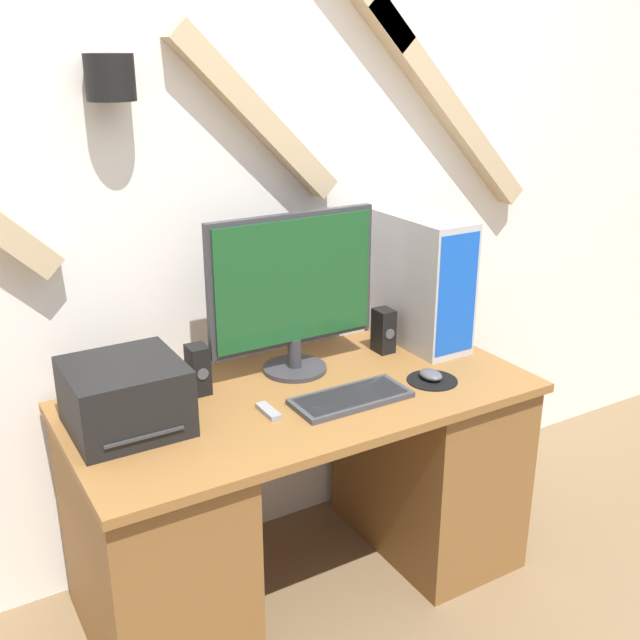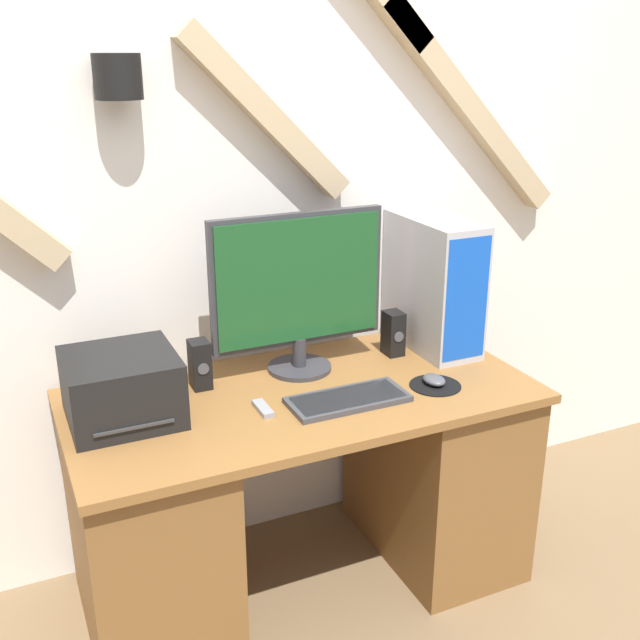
{
  "view_description": "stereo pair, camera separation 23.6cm",
  "coord_description": "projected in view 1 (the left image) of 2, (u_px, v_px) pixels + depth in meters",
  "views": [
    {
      "loc": [
        -1.07,
        -1.54,
        1.8
      ],
      "look_at": [
        0.06,
        0.36,
        0.99
      ],
      "focal_mm": 42.0,
      "sensor_mm": 36.0,
      "label": 1
    },
    {
      "loc": [
        -0.86,
        -1.65,
        1.8
      ],
      "look_at": [
        0.06,
        0.36,
        0.99
      ],
      "focal_mm": 42.0,
      "sensor_mm": 36.0,
      "label": 2
    }
  ],
  "objects": [
    {
      "name": "computer_tower",
      "position": [
        420.0,
        280.0,
        2.76
      ],
      "size": [
        0.19,
        0.42,
        0.48
      ],
      "color": "#B2B2B7",
      "rests_on": "desk"
    },
    {
      "name": "speaker_right",
      "position": [
        384.0,
        331.0,
        2.72
      ],
      "size": [
        0.06,
        0.08,
        0.16
      ],
      "color": "black",
      "rests_on": "desk"
    },
    {
      "name": "remote_control",
      "position": [
        268.0,
        411.0,
        2.27
      ],
      "size": [
        0.04,
        0.11,
        0.02
      ],
      "color": "gray",
      "rests_on": "desk"
    },
    {
      "name": "speaker_left",
      "position": [
        198.0,
        370.0,
        2.39
      ],
      "size": [
        0.06,
        0.08,
        0.16
      ],
      "color": "black",
      "rests_on": "desk"
    },
    {
      "name": "monitor",
      "position": [
        293.0,
        288.0,
        2.48
      ],
      "size": [
        0.61,
        0.22,
        0.55
      ],
      "color": "#333338",
      "rests_on": "desk"
    },
    {
      "name": "printer",
      "position": [
        125.0,
        397.0,
        2.16
      ],
      "size": [
        0.32,
        0.33,
        0.2
      ],
      "color": "black",
      "rests_on": "desk"
    },
    {
      "name": "keyboard",
      "position": [
        351.0,
        398.0,
        2.36
      ],
      "size": [
        0.38,
        0.17,
        0.02
      ],
      "color": "#3D3D42",
      "rests_on": "desk"
    },
    {
      "name": "desk",
      "position": [
        304.0,
        489.0,
        2.54
      ],
      "size": [
        1.5,
        0.73,
        0.75
      ],
      "color": "brown",
      "rests_on": "ground_plane"
    },
    {
      "name": "wall_back",
      "position": [
        242.0,
        184.0,
        2.54
      ],
      "size": [
        6.4,
        0.19,
        2.7
      ],
      "color": "white",
      "rests_on": "ground_plane"
    },
    {
      "name": "mouse",
      "position": [
        431.0,
        375.0,
        2.5
      ],
      "size": [
        0.07,
        0.09,
        0.03
      ],
      "color": "#4C4C51",
      "rests_on": "mousepad"
    },
    {
      "name": "mousepad",
      "position": [
        432.0,
        380.0,
        2.5
      ],
      "size": [
        0.17,
        0.17,
        0.0
      ],
      "color": "black",
      "rests_on": "desk"
    }
  ]
}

